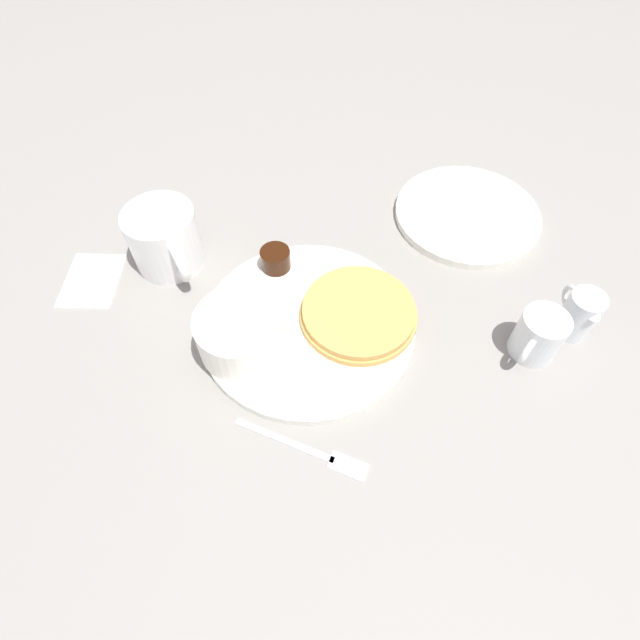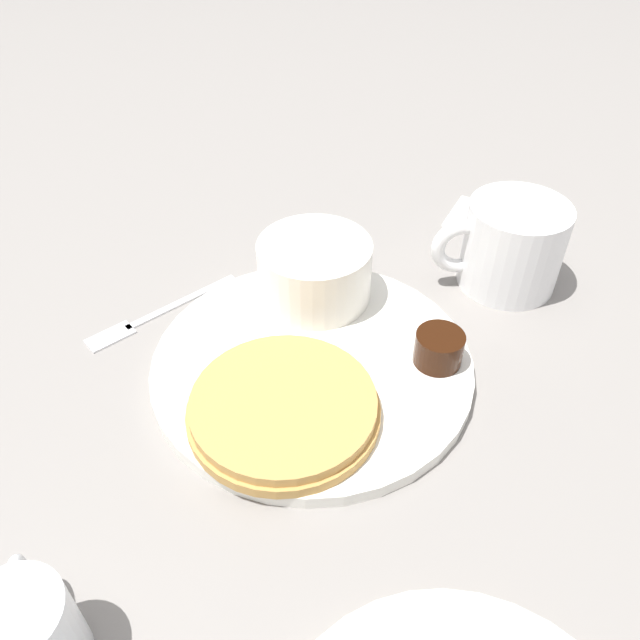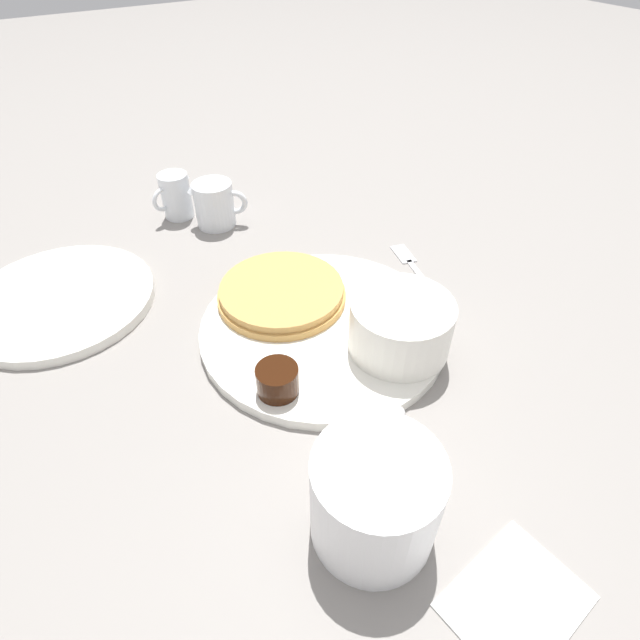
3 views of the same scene
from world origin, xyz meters
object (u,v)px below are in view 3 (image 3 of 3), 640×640
Objects in this scene: bowl at (401,324)px; coffee_mug at (376,495)px; creamer_pitcher_far at (176,195)px; creamer_pitcher_near at (215,204)px; fork at (415,269)px; plate at (323,328)px.

coffee_mug is (-0.13, -0.14, 0.00)m from bowl.
bowl is 0.41m from creamer_pitcher_far.
creamer_pitcher_near is 0.30m from fork.
fork is (0.21, -0.29, -0.03)m from creamer_pitcher_far.
creamer_pitcher_far reaches higher than creamer_pitcher_near.
coffee_mug is 0.54m from creamer_pitcher_far.
creamer_pitcher_near is (0.07, 0.48, -0.01)m from coffee_mug.
plate is at bearing 68.13° from coffee_mug.
plate reaches higher than fork.
bowl is 1.54× the size of creamer_pitcher_far.
bowl is at bearing -136.75° from fork.
fork is at bearing -54.29° from creamer_pitcher_near.
creamer_pitcher_near reaches higher than plate.
creamer_pitcher_near is at bearing 91.99° from plate.
plate is 2.59× the size of bowl.
bowl is (0.05, -0.07, 0.04)m from plate.
fork is at bearing 12.89° from plate.
coffee_mug is 0.74× the size of fork.
plate is at bearing 124.10° from bowl.
creamer_pitcher_near is 1.09× the size of creamer_pitcher_far.
fork is at bearing 44.89° from coffee_mug.
creamer_pitcher_near is at bearing 125.71° from fork.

